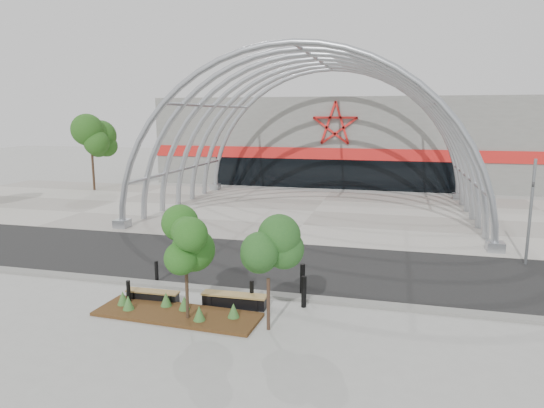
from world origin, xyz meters
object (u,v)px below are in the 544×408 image
(street_tree_0, at_px, (186,249))
(street_tree_1, at_px, (268,257))
(bench_1, at_px, (234,301))
(bench_0, at_px, (153,296))
(bollard_2, at_px, (252,293))
(signal_pole, at_px, (531,210))

(street_tree_0, bearing_deg, street_tree_1, 0.61)
(street_tree_0, xyz_separation_m, bench_1, (1.07, 1.45, -2.16))
(bench_0, height_order, bollard_2, bollard_2)
(street_tree_0, height_order, bench_0, street_tree_0)
(signal_pole, height_order, street_tree_1, signal_pole)
(signal_pole, bearing_deg, street_tree_1, -135.46)
(street_tree_0, distance_m, bollard_2, 3.05)
(street_tree_1, bearing_deg, bollard_2, 121.65)
(street_tree_1, height_order, bench_0, street_tree_1)
(bench_0, relative_size, bollard_2, 2.12)
(street_tree_1, bearing_deg, signal_pole, 44.54)
(bench_1, xyz_separation_m, bollard_2, (0.55, 0.26, 0.22))
(street_tree_0, bearing_deg, signal_pole, 37.51)
(bench_1, bearing_deg, street_tree_0, -126.59)
(street_tree_1, xyz_separation_m, bench_1, (-1.58, 1.42, -2.07))
(street_tree_1, bearing_deg, street_tree_0, -179.39)
(street_tree_1, distance_m, bench_0, 5.12)
(signal_pole, relative_size, street_tree_0, 1.40)
(street_tree_0, distance_m, street_tree_1, 2.66)
(signal_pole, bearing_deg, street_tree_0, -142.49)
(bench_1, bearing_deg, street_tree_1, -41.90)
(bench_0, bearing_deg, signal_pole, 29.98)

